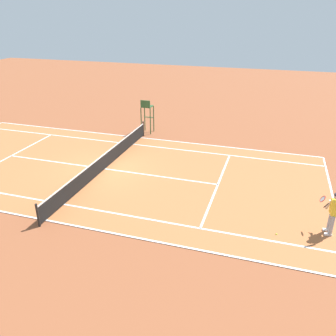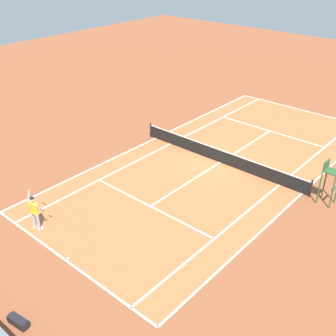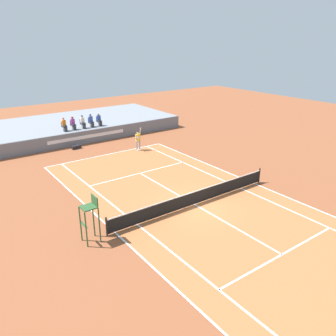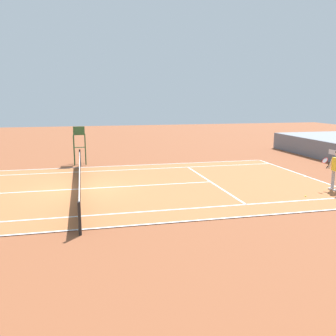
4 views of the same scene
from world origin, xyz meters
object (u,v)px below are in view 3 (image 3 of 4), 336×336
at_px(spectator_seated_1, 73,124).
at_px(spectator_seated_2, 83,122).
at_px(spectator_seated_4, 99,120).
at_px(umpire_chair, 90,214).
at_px(tennis_player, 138,140).
at_px(spectator_seated_3, 91,121).
at_px(spectator_seated_0, 64,125).
at_px(equipment_bag, 76,147).
at_px(tennis_ball, 157,154).

height_order(spectator_seated_1, spectator_seated_2, same).
height_order(spectator_seated_4, umpire_chair, spectator_seated_4).
bearing_deg(umpire_chair, tennis_player, 49.77).
distance_m(spectator_seated_1, spectator_seated_3, 1.85).
bearing_deg(spectator_seated_2, spectator_seated_1, 180.00).
bearing_deg(spectator_seated_3, spectator_seated_2, 180.00).
xyz_separation_m(spectator_seated_0, spectator_seated_2, (1.86, 0.00, 0.00)).
distance_m(spectator_seated_1, equipment_bag, 2.72).
relative_size(spectator_seated_1, equipment_bag, 1.35).
xyz_separation_m(tennis_ball, umpire_chair, (-10.36, -9.39, 1.52)).
xyz_separation_m(spectator_seated_2, umpire_chair, (-6.84, -17.12, -0.35)).
distance_m(tennis_player, tennis_ball, 2.32).
height_order(umpire_chair, equipment_bag, umpire_chair).
relative_size(spectator_seated_3, spectator_seated_4, 1.00).
bearing_deg(spectator_seated_3, spectator_seated_0, 180.00).
bearing_deg(spectator_seated_1, tennis_player, -56.78).
bearing_deg(spectator_seated_3, umpire_chair, -114.23).
xyz_separation_m(spectator_seated_0, umpire_chair, (-4.98, -17.12, -0.35)).
distance_m(spectator_seated_4, umpire_chair, 19.15).
xyz_separation_m(tennis_player, umpire_chair, (-9.62, -11.37, 0.56)).
bearing_deg(equipment_bag, spectator_seated_4, 30.57).
relative_size(spectator_seated_1, spectator_seated_3, 1.00).
xyz_separation_m(spectator_seated_4, equipment_bag, (-3.36, -1.99, -1.75)).
distance_m(spectator_seated_2, tennis_ball, 8.69).
xyz_separation_m(spectator_seated_3, tennis_player, (1.91, -5.75, -0.91)).
relative_size(spectator_seated_0, tennis_ball, 18.60).
bearing_deg(equipment_bag, spectator_seated_0, 96.65).
bearing_deg(spectator_seated_0, spectator_seated_1, 0.00).
xyz_separation_m(spectator_seated_4, tennis_ball, (1.78, -7.72, -1.87)).
bearing_deg(tennis_ball, spectator_seated_2, 114.49).
relative_size(spectator_seated_2, tennis_ball, 18.60).
bearing_deg(tennis_player, equipment_bag, 139.53).
xyz_separation_m(spectator_seated_3, equipment_bag, (-2.49, -1.99, -1.75)).
distance_m(spectator_seated_3, tennis_player, 6.13).
xyz_separation_m(spectator_seated_0, tennis_player, (4.64, -5.75, -0.91)).
bearing_deg(equipment_bag, spectator_seated_2, 50.68).
relative_size(spectator_seated_0, umpire_chair, 0.52).
height_order(spectator_seated_0, spectator_seated_1, same).
relative_size(spectator_seated_0, spectator_seated_3, 1.00).
xyz_separation_m(spectator_seated_0, spectator_seated_3, (2.73, 0.00, 0.00)).
height_order(tennis_player, umpire_chair, umpire_chair).
bearing_deg(spectator_seated_4, tennis_player, -79.70).
bearing_deg(spectator_seated_3, tennis_player, -71.58).
bearing_deg(spectator_seated_0, tennis_ball, -55.15).
height_order(spectator_seated_4, equipment_bag, spectator_seated_4).
relative_size(spectator_seated_3, umpire_chair, 0.52).
relative_size(spectator_seated_2, equipment_bag, 1.35).
bearing_deg(spectator_seated_0, umpire_chair, -106.22).
xyz_separation_m(tennis_ball, equipment_bag, (-5.14, 5.74, 0.13)).
height_order(spectator_seated_0, spectator_seated_3, same).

